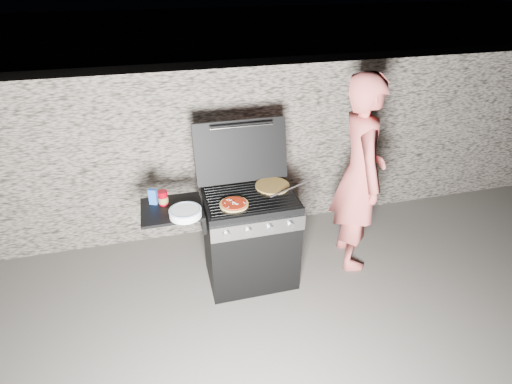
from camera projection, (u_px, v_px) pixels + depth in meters
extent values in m
plane|color=#58534C|center=(251.00, 277.00, 3.89)|extent=(50.00, 50.00, 0.00)
cube|color=#A09285|center=(227.00, 149.00, 4.31)|extent=(8.00, 0.35, 1.80)
cylinder|color=#B09042|center=(272.00, 186.00, 3.58)|extent=(0.37, 0.37, 0.02)
cylinder|color=#7E000B|center=(163.00, 198.00, 3.31)|extent=(0.10, 0.10, 0.12)
cube|color=#1E49A1|center=(153.00, 197.00, 3.31)|extent=(0.07, 0.06, 0.14)
cylinder|color=white|center=(185.00, 213.00, 3.17)|extent=(0.33, 0.33, 0.06)
imported|color=#D15A54|center=(359.00, 175.00, 3.68)|extent=(0.57, 0.77, 1.90)
cylinder|color=black|center=(296.00, 186.00, 3.49)|extent=(0.50, 0.11, 0.10)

